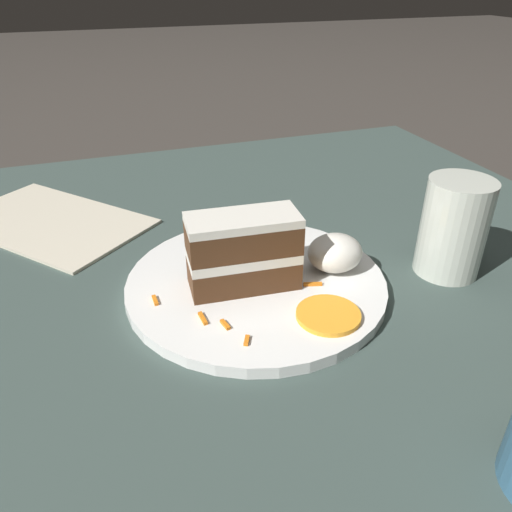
# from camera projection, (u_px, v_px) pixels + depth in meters

# --- Properties ---
(ground_plane) EXTENTS (6.00, 6.00, 0.00)m
(ground_plane) POSITION_uv_depth(u_px,v_px,m) (241.00, 316.00, 0.56)
(ground_plane) COLOR #38332D
(ground_plane) RESTS_ON ground
(dining_table) EXTENTS (1.03, 0.98, 0.04)m
(dining_table) POSITION_uv_depth(u_px,v_px,m) (241.00, 302.00, 0.55)
(dining_table) COLOR #384742
(dining_table) RESTS_ON ground
(plate) EXTENTS (0.28, 0.28, 0.01)m
(plate) POSITION_uv_depth(u_px,v_px,m) (256.00, 283.00, 0.54)
(plate) COLOR white
(plate) RESTS_ON dining_table
(cake_slice) EXTENTS (0.12, 0.06, 0.08)m
(cake_slice) POSITION_uv_depth(u_px,v_px,m) (240.00, 252.00, 0.51)
(cake_slice) COLOR #4C2D19
(cake_slice) RESTS_ON plate
(cream_dollop) EXTENTS (0.06, 0.05, 0.04)m
(cream_dollop) POSITION_uv_depth(u_px,v_px,m) (335.00, 253.00, 0.54)
(cream_dollop) COLOR white
(cream_dollop) RESTS_ON plate
(orange_garnish) EXTENTS (0.06, 0.06, 0.01)m
(orange_garnish) POSITION_uv_depth(u_px,v_px,m) (328.00, 315.00, 0.48)
(orange_garnish) COLOR orange
(orange_garnish) RESTS_ON plate
(carrot_shreds_scatter) EXTENTS (0.17, 0.21, 0.00)m
(carrot_shreds_scatter) POSITION_uv_depth(u_px,v_px,m) (232.00, 296.00, 0.50)
(carrot_shreds_scatter) COLOR orange
(carrot_shreds_scatter) RESTS_ON plate
(drinking_glass) EXTENTS (0.07, 0.07, 0.11)m
(drinking_glass) POSITION_uv_depth(u_px,v_px,m) (452.00, 234.00, 0.55)
(drinking_glass) COLOR beige
(drinking_glass) RESTS_ON dining_table
(menu_card) EXTENTS (0.29, 0.30, 0.00)m
(menu_card) POSITION_uv_depth(u_px,v_px,m) (50.00, 222.00, 0.68)
(menu_card) COLOR beige
(menu_card) RESTS_ON dining_table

